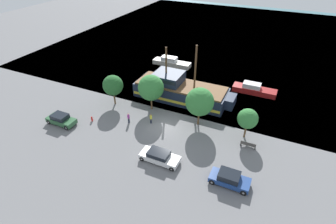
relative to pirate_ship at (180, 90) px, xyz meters
The scene contains 16 objects.
ground_plane 8.38m from the pirate_ship, 81.07° to the right, with size 160.00×160.00×0.00m, color slate.
water_surface 35.92m from the pirate_ship, 87.96° to the left, with size 80.00×80.00×0.00m, color teal.
pirate_ship is the anchor object (origin of this frame).
moored_boat_dockside 12.74m from the pirate_ship, 33.36° to the left, with size 7.15×2.11×1.69m.
moored_boat_outer 13.41m from the pirate_ship, 120.41° to the left, with size 7.86×2.05×1.75m.
parked_car_curb_front 18.41m from the pirate_ship, 132.61° to the right, with size 4.20×1.88×1.51m.
parked_car_curb_mid 14.78m from the pirate_ship, 76.63° to the right, with size 4.71×1.95×1.35m.
parked_car_curb_rear 18.48m from the pirate_ship, 50.73° to the right, with size 4.26×1.96×1.47m.
fire_hydrant 14.41m from the pirate_ship, 128.65° to the right, with size 0.42×0.25×0.76m.
bench_promenade_east 14.59m from the pirate_ship, 31.33° to the right, with size 1.89×0.45×0.85m.
pedestrian_walking_near 10.14m from the pirate_ship, 113.13° to the right, with size 0.32×0.32×1.57m.
pedestrian_walking_far 8.19m from the pirate_ship, 97.36° to the right, with size 0.32×0.32×1.53m.
tree_row_east 10.61m from the pirate_ship, 145.98° to the right, with size 3.12×3.12×4.84m.
tree_row_mideast 5.91m from the pirate_ship, 119.03° to the right, with size 3.83×3.83×5.62m.
tree_row_midwest 7.82m from the pirate_ship, 47.24° to the right, with size 3.87×3.87×5.64m.
tree_row_west 12.98m from the pirate_ship, 25.95° to the right, with size 2.61×2.61×4.26m.
Camera 1 is at (12.53, -26.25, 22.05)m, focal length 28.00 mm.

